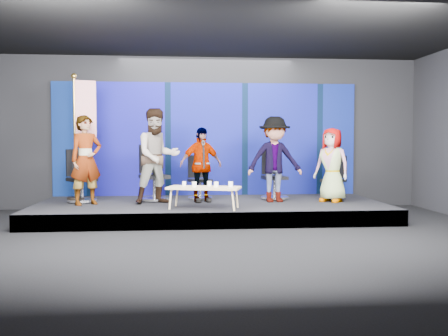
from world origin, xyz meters
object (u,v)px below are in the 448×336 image
(panelist_b, at_px, (157,156))
(mug_c, at_px, (209,184))
(panelist_a, at_px, (86,160))
(flag_stand, at_px, (82,134))
(mug_b, at_px, (194,184))
(mug_a, at_px, (184,184))
(chair_a, at_px, (81,185))
(mug_d, at_px, (216,184))
(chair_c, at_px, (199,185))
(chair_d, at_px, (274,183))
(coffee_table, at_px, (204,188))
(panelist_d, at_px, (275,159))
(panelist_e, at_px, (332,165))
(chair_b, at_px, (153,182))
(mug_e, at_px, (231,184))
(panelist_c, at_px, (201,165))
(chair_e, at_px, (334,185))

(panelist_b, xyz_separation_m, mug_c, (0.99, -0.77, -0.50))
(panelist_a, distance_m, flag_stand, 0.71)
(mug_b, height_order, mug_c, mug_b)
(panelist_a, height_order, mug_a, panelist_a)
(chair_a, relative_size, mug_a, 12.46)
(mug_b, height_order, mug_d, mug_d)
(chair_c, bearing_deg, chair_d, -21.43)
(coffee_table, distance_m, flag_stand, 2.92)
(mug_a, bearing_deg, mug_c, -11.97)
(panelist_d, height_order, panelist_e, panelist_d)
(panelist_d, xyz_separation_m, mug_d, (-1.28, -1.04, -0.42))
(panelist_e, bearing_deg, coffee_table, -118.24)
(chair_b, height_order, chair_c, chair_b)
(mug_b, bearing_deg, chair_c, 84.57)
(mug_b, distance_m, mug_e, 0.67)
(chair_a, distance_m, mug_d, 3.02)
(chair_a, relative_size, panelist_c, 0.71)
(mug_c, bearing_deg, chair_b, 130.96)
(panelist_c, distance_m, mug_e, 1.26)
(chair_a, bearing_deg, panelist_b, -48.10)
(mug_b, bearing_deg, chair_a, 150.28)
(mug_a, relative_size, flag_stand, 0.03)
(chair_a, distance_m, chair_e, 5.37)
(chair_a, distance_m, chair_d, 4.06)
(panelist_a, xyz_separation_m, chair_b, (1.28, 0.57, -0.49))
(panelist_b, bearing_deg, chair_c, 17.03)
(chair_b, height_order, chair_e, chair_b)
(panelist_b, relative_size, panelist_c, 1.24)
(panelist_a, bearing_deg, mug_b, -56.22)
(mug_b, bearing_deg, coffee_table, 19.88)
(panelist_b, bearing_deg, chair_b, 81.36)
(mug_d, bearing_deg, chair_e, 27.92)
(mug_d, bearing_deg, mug_e, 4.67)
(panelist_e, bearing_deg, panelist_b, -135.86)
(chair_e, height_order, mug_d, chair_e)
(chair_d, bearing_deg, mug_b, -144.28)
(panelist_e, bearing_deg, chair_d, -163.31)
(mug_a, relative_size, mug_e, 0.85)
(mug_c, bearing_deg, chair_e, 23.67)
(chair_d, distance_m, panelist_d, 0.73)
(panelist_b, height_order, panelist_d, panelist_b)
(mug_e, xyz_separation_m, flag_stand, (-2.93, 1.34, 0.93))
(chair_e, bearing_deg, coffee_table, -111.53)
(chair_b, height_order, mug_c, chair_b)
(mug_c, bearing_deg, chair_d, 42.23)
(chair_a, xyz_separation_m, coffee_table, (2.47, -1.25, 0.02))
(coffee_table, bearing_deg, chair_b, 126.35)
(chair_b, relative_size, flag_stand, 0.45)
(chair_d, bearing_deg, mug_a, -151.96)
(panelist_b, relative_size, mug_a, 21.87)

